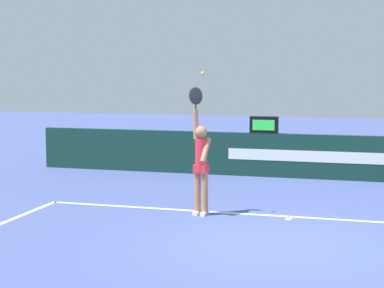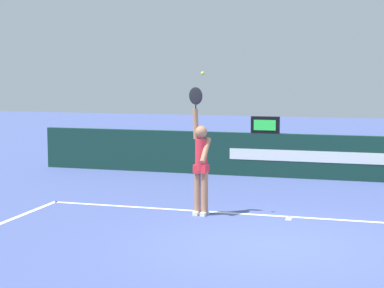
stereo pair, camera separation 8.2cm
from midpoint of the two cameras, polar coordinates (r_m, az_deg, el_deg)
name	(u,v)px [view 2 (the right image)]	position (r m, az deg, el deg)	size (l,w,h in m)	color
ground_plane	(273,244)	(10.58, 7.50, -8.84)	(60.00, 60.00, 0.00)	#404F8A
court_lines	(267,254)	(10.02, 6.98, -9.69)	(10.21, 5.39, 0.00)	white
back_wall	(314,157)	(16.96, 10.98, -1.12)	(15.43, 0.20, 1.16)	#11332B
speed_display	(265,125)	(17.04, 6.70, 1.71)	(0.75, 0.18, 0.45)	black
tennis_player	(201,162)	(12.37, 0.99, -1.63)	(0.45, 0.41, 2.50)	#A87050
tennis_ball	(203,73)	(12.05, 1.16, 6.32)	(0.07, 0.07, 0.07)	#D0E034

